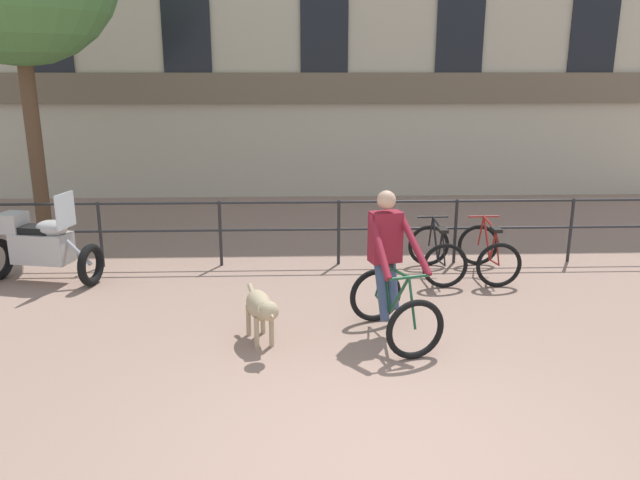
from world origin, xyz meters
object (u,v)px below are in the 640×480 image
dog (261,308)px  parked_bicycle_near_lamp (437,253)px  parked_bicycle_mid_left (488,253)px  parked_motorcycle (41,245)px  cyclist_with_bike (390,273)px

dog → parked_bicycle_near_lamp: parked_bicycle_near_lamp is taller
parked_bicycle_mid_left → parked_bicycle_near_lamp: bearing=-0.1°
dog → parked_bicycle_mid_left: 4.02m
parked_motorcycle → parked_bicycle_mid_left: (6.60, 0.06, -0.20)m
cyclist_with_bike → parked_motorcycle: (-4.80, 2.04, -0.20)m
dog → parked_bicycle_near_lamp: size_ratio=0.91×
cyclist_with_bike → parked_bicycle_near_lamp: (1.02, 2.10, -0.41)m
cyclist_with_bike → parked_bicycle_mid_left: cyclist_with_bike is taller
parked_motorcycle → parked_bicycle_near_lamp: (5.82, 0.06, -0.20)m
parked_motorcycle → cyclist_with_bike: bearing=-100.5°
cyclist_with_bike → parked_bicycle_near_lamp: size_ratio=1.52×
cyclist_with_bike → dog: bearing=172.3°
parked_motorcycle → parked_bicycle_mid_left: parked_motorcycle is taller
parked_bicycle_mid_left → cyclist_with_bike: bearing=49.3°
dog → parked_motorcycle: size_ratio=0.60×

